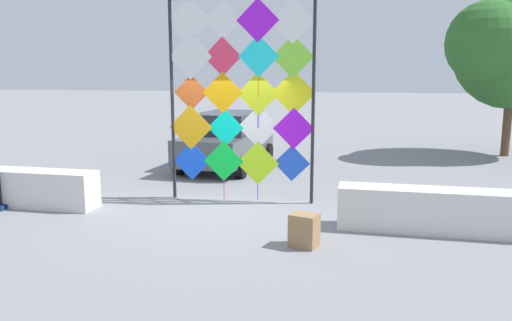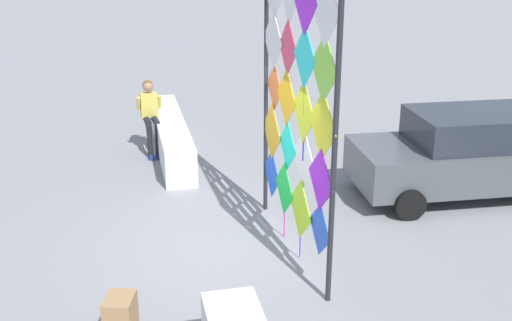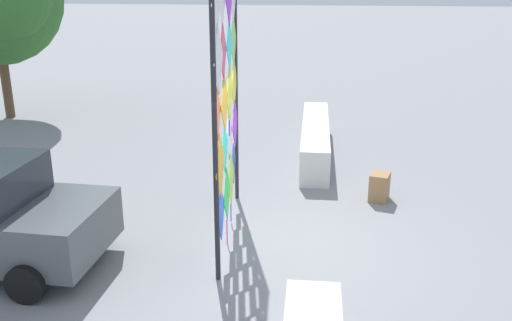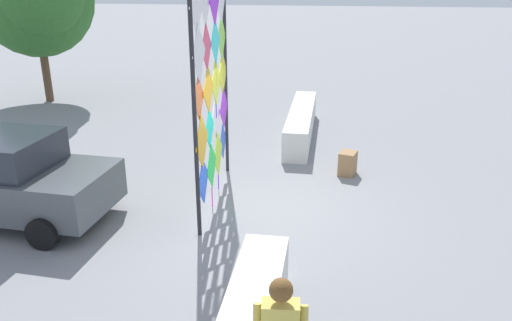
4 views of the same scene
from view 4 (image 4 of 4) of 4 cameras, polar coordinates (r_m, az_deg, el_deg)
The scene contains 4 objects.
ground at distance 9.58m, azimuth -0.20°, elevation -5.26°, with size 120.00×120.00×0.00m, color gray.
plaza_ledge_right at distance 13.62m, azimuth 5.11°, elevation 4.27°, with size 4.33×0.60×0.74m, color silver.
kite_display_rack at distance 9.23m, azimuth -4.98°, elevation 8.99°, with size 3.07×0.20×4.25m.
cardboard_box_large at distance 11.16m, azimuth 10.31°, elevation -0.31°, with size 0.41×0.33×0.52m, color #9E754C.
Camera 4 is at (-8.51, -1.34, 4.18)m, focal length 35.39 mm.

